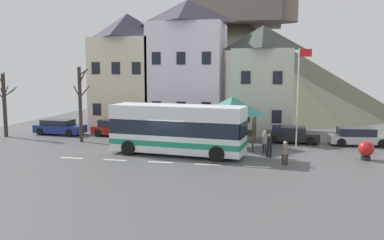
{
  "coord_description": "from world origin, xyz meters",
  "views": [
    {
      "loc": [
        6.9,
        -25.46,
        5.77
      ],
      "look_at": [
        0.92,
        3.57,
        2.02
      ],
      "focal_mm": 37.62,
      "sensor_mm": 36.0,
      "label": 1
    }
  ],
  "objects": [
    {
      "name": "ground_plane",
      "position": [
        0.0,
        -0.0,
        -0.03
      ],
      "size": [
        40.0,
        60.0,
        0.07
      ],
      "color": "#4F5052"
    },
    {
      "name": "townhouse_01",
      "position": [
        -1.17,
        11.72,
        6.07
      ],
      "size": [
        6.73,
        5.51,
        12.13
      ],
      "color": "white",
      "rests_on": "ground_plane"
    },
    {
      "name": "townhouse_02",
      "position": [
        5.79,
        11.63,
        4.82
      ],
      "size": [
        5.29,
        5.33,
        9.65
      ],
      "color": "beige",
      "rests_on": "ground_plane"
    },
    {
      "name": "parked_car_00",
      "position": [
        8.21,
        6.84,
        0.63
      ],
      "size": [
        4.31,
        1.97,
        1.26
      ],
      "rotation": [
        0.0,
        0.0,
        -0.03
      ],
      "color": "black",
      "rests_on": "ground_plane"
    },
    {
      "name": "harbour_buoy",
      "position": [
        12.7,
        1.41,
        0.69
      ],
      "size": [
        0.99,
        0.99,
        1.24
      ],
      "color": "black",
      "rests_on": "ground_plane"
    },
    {
      "name": "parked_car_03",
      "position": [
        -11.76,
        6.77,
        0.66
      ],
      "size": [
        4.52,
        2.2,
        1.33
      ],
      "rotation": [
        0.0,
        0.0,
        -0.08
      ],
      "color": "navy",
      "rests_on": "ground_plane"
    },
    {
      "name": "pedestrian_02",
      "position": [
        6.31,
        2.24,
        0.92
      ],
      "size": [
        0.33,
        0.33,
        1.59
      ],
      "color": "#2D2D38",
      "rests_on": "ground_plane"
    },
    {
      "name": "public_bench",
      "position": [
        4.61,
        6.82,
        0.47
      ],
      "size": [
        1.48,
        0.48,
        0.87
      ],
      "color": "#473828",
      "rests_on": "ground_plane"
    },
    {
      "name": "bus_shelter",
      "position": [
        3.83,
        4.26,
        3.06
      ],
      "size": [
        3.6,
        3.6,
        3.76
      ],
      "color": "#473D33",
      "rests_on": "ground_plane"
    },
    {
      "name": "bare_tree_01",
      "position": [
        -15.67,
        4.78,
        2.83
      ],
      "size": [
        1.77,
        1.59,
        5.57
      ],
      "color": "#382D28",
      "rests_on": "ground_plane"
    },
    {
      "name": "parked_car_02",
      "position": [
        13.21,
        6.76,
        0.65
      ],
      "size": [
        4.49,
        2.16,
        1.34
      ],
      "rotation": [
        0.0,
        0.0,
        0.06
      ],
      "color": "silver",
      "rests_on": "ground_plane"
    },
    {
      "name": "bare_tree_00",
      "position": [
        -8.17,
        3.85,
        3.15
      ],
      "size": [
        1.59,
        1.53,
        5.96
      ],
      "color": "#382D28",
      "rests_on": "ground_plane"
    },
    {
      "name": "transit_bus",
      "position": [
        0.54,
        0.57,
        1.7
      ],
      "size": [
        9.31,
        3.54,
        3.37
      ],
      "rotation": [
        0.0,
        0.0,
        -0.12
      ],
      "color": "white",
      "rests_on": "ground_plane"
    },
    {
      "name": "pedestrian_00",
      "position": [
        7.6,
        -0.93,
        0.76
      ],
      "size": [
        0.38,
        0.32,
        1.46
      ],
      "color": "#38332D",
      "rests_on": "ground_plane"
    },
    {
      "name": "pedestrian_01",
      "position": [
        6.63,
        1.06,
        0.86
      ],
      "size": [
        0.37,
        0.35,
        1.55
      ],
      "color": "black",
      "rests_on": "ground_plane"
    },
    {
      "name": "hilltop_castle",
      "position": [
        1.5,
        34.22,
        6.88
      ],
      "size": [
        43.83,
        43.83,
        22.41
      ],
      "color": "#605E4B",
      "rests_on": "ground_plane"
    },
    {
      "name": "parked_car_01",
      "position": [
        -6.54,
        7.05,
        0.69
      ],
      "size": [
        4.28,
        2.26,
        1.42
      ],
      "rotation": [
        0.0,
        0.0,
        -0.11
      ],
      "color": "maroon",
      "rests_on": "ground_plane"
    },
    {
      "name": "flagpole",
      "position": [
        8.66,
        5.32,
        4.22
      ],
      "size": [
        0.95,
        0.1,
        7.31
      ],
      "color": "silver",
      "rests_on": "ground_plane"
    },
    {
      "name": "townhouse_00",
      "position": [
        -7.23,
        12.11,
        5.54
      ],
      "size": [
        5.83,
        6.28,
        11.09
      ],
      "color": "beige",
      "rests_on": "ground_plane"
    }
  ]
}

